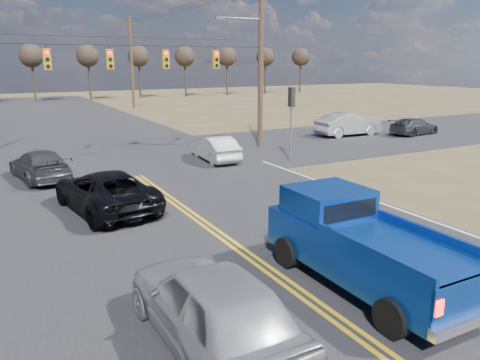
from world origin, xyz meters
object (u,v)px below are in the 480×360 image
silver_suv (213,305)px  black_suv (105,191)px  cross_car_east_far (414,126)px  pickup_truck (361,244)px  dgrey_car_queue (40,165)px  white_car_queue (215,148)px  cross_car_east_near (348,124)px

silver_suv → black_suv: (0.14, 9.29, -0.10)m
cross_car_east_far → pickup_truck: bearing=122.1°
silver_suv → black_suv: silver_suv is taller
pickup_truck → dgrey_car_queue: 15.69m
white_car_queue → cross_car_east_near: 12.58m
pickup_truck → dgrey_car_queue: (-5.57, 14.67, -0.35)m
white_car_queue → dgrey_car_queue: bearing=4.0°
black_suv → pickup_truck: bearing=106.6°
pickup_truck → silver_suv: bearing=-171.5°
silver_suv → cross_car_east_far: (23.96, 16.62, -0.22)m
white_car_queue → cross_car_east_far: (16.63, 1.35, -0.05)m
silver_suv → cross_car_east_far: 29.17m
black_suv → white_car_queue: 9.36m
black_suv → white_car_queue: black_suv is taller
pickup_truck → cross_car_east_near: (15.32, 17.98, -0.20)m
black_suv → cross_car_east_far: size_ratio=1.24×
dgrey_car_queue → cross_car_east_far: size_ratio=1.08×
black_suv → cross_car_east_near: 21.45m
white_car_queue → silver_suv: bearing=68.4°
pickup_truck → silver_suv: size_ratio=1.14×
pickup_truck → silver_suv: (-4.14, -0.60, -0.18)m
black_suv → dgrey_car_queue: size_ratio=1.14×
white_car_queue → cross_car_east_far: white_car_queue is taller
black_suv → cross_car_east_far: bearing=-171.0°
cross_car_east_near → cross_car_east_far: 4.91m
cross_car_east_far → cross_car_east_near: bearing=59.7°
black_suv → cross_car_east_far: black_suv is taller
black_suv → cross_car_east_near: cross_car_east_near is taller
pickup_truck → cross_car_east_far: pickup_truck is taller
dgrey_car_queue → cross_car_east_far: bearing=174.1°
pickup_truck → cross_car_east_near: pickup_truck is taller
cross_car_east_far → silver_suv: bearing=117.9°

